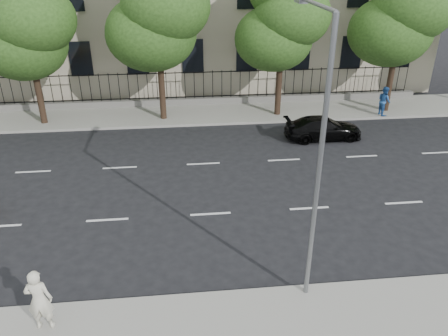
# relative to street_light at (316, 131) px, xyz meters

# --- Properties ---
(ground) EXTENTS (120.00, 120.00, 0.00)m
(ground) POSITION_rel_street_light_xyz_m (-2.50, 1.77, -5.15)
(ground) COLOR black
(ground) RESTS_ON ground
(far_sidewalk) EXTENTS (60.00, 4.00, 0.15)m
(far_sidewalk) POSITION_rel_street_light_xyz_m (-2.50, 15.77, -5.07)
(far_sidewalk) COLOR gray
(far_sidewalk) RESTS_ON ground
(lane_markings) EXTENTS (49.60, 4.62, 0.01)m
(lane_markings) POSITION_rel_street_light_xyz_m (-2.50, 6.52, -5.14)
(lane_markings) COLOR silver
(lane_markings) RESTS_ON ground
(iron_fence) EXTENTS (30.00, 0.50, 2.20)m
(iron_fence) POSITION_rel_street_light_xyz_m (-2.50, 17.47, -4.50)
(iron_fence) COLOR slate
(iron_fence) RESTS_ON far_sidewalk
(street_light) EXTENTS (0.25, 3.32, 8.05)m
(street_light) POSITION_rel_street_light_xyz_m (0.00, 0.00, 0.00)
(street_light) COLOR slate
(street_light) RESTS_ON near_sidewalk
(tree_b) EXTENTS (5.53, 5.12, 8.97)m
(tree_b) POSITION_rel_street_light_xyz_m (-11.46, 15.13, 0.69)
(tree_b) COLOR #382619
(tree_b) RESTS_ON far_sidewalk
(tree_c) EXTENTS (5.89, 5.50, 9.80)m
(tree_c) POSITION_rel_street_light_xyz_m (-4.46, 15.13, 1.26)
(tree_c) COLOR #382619
(tree_c) RESTS_ON far_sidewalk
(tree_d) EXTENTS (5.34, 4.94, 8.84)m
(tree_d) POSITION_rel_street_light_xyz_m (2.54, 15.13, 0.69)
(tree_d) COLOR #382619
(tree_d) RESTS_ON far_sidewalk
(tree_e) EXTENTS (5.71, 5.31, 9.46)m
(tree_e) POSITION_rel_street_light_xyz_m (9.54, 15.13, 1.05)
(tree_e) COLOR #382619
(tree_e) RESTS_ON far_sidewalk
(black_sedan) EXTENTS (4.24, 1.80, 1.22)m
(black_sedan) POSITION_rel_street_light_xyz_m (4.22, 11.23, -4.54)
(black_sedan) COLOR black
(black_sedan) RESTS_ON ground
(woman_near) EXTENTS (0.69, 0.46, 1.90)m
(woman_near) POSITION_rel_street_light_xyz_m (-7.45, -1.08, -4.05)
(woman_near) COLOR beige
(woman_near) RESTS_ON near_sidewalk
(pedestrian_far) EXTENTS (0.74, 0.92, 1.77)m
(pedestrian_far) POSITION_rel_street_light_xyz_m (8.93, 14.17, -4.11)
(pedestrian_far) COLOR #255396
(pedestrian_far) RESTS_ON far_sidewalk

